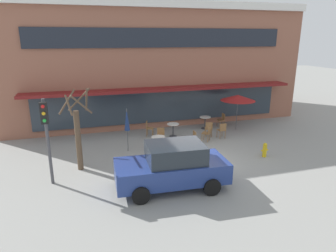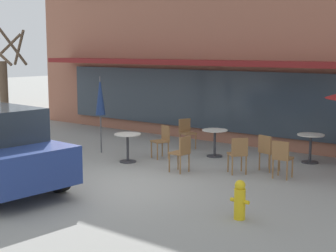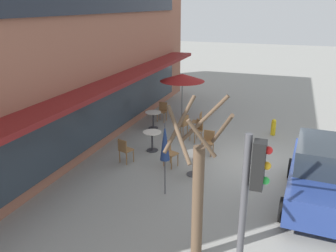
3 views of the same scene
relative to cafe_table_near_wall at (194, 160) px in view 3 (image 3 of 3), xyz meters
name	(u,v)px [view 3 (image 3 of 3)]	position (x,y,z in m)	size (l,w,h in m)	color
ground_plane	(261,166)	(1.40, -2.02, -0.52)	(80.00, 80.00, 0.00)	gray
building_facade	(12,43)	(1.40, 7.95, 3.30)	(19.32, 9.10, 7.64)	#935B47
cafe_table_near_wall	(194,160)	(0.00, 0.00, 0.00)	(0.70, 0.70, 0.76)	#333338
cafe_table_streetside	(152,138)	(1.41, 2.01, 0.00)	(0.70, 0.70, 0.76)	#333338
cafe_table_by_tree	(153,117)	(3.80, 2.92, 0.00)	(0.70, 0.70, 0.76)	#333338
patio_umbrella_green_folded	(182,77)	(5.56, 2.14, 1.51)	(2.10, 2.10, 2.20)	#4C4C51
patio_umbrella_cream_folded	(165,142)	(-1.47, 0.45, 1.11)	(0.28, 0.28, 2.20)	#4C4C51
cafe_chair_0	(169,152)	(0.38, 0.97, 0.01)	(0.52, 0.52, 0.89)	olive
cafe_chair_1	(125,149)	(0.07, 2.50, 0.01)	(0.51, 0.51, 0.89)	olive
cafe_chair_2	(183,124)	(3.37, 1.38, 0.01)	(0.49, 0.49, 0.89)	olive
cafe_chair_3	(198,121)	(3.98, 0.91, 0.01)	(0.43, 0.43, 0.89)	olive
cafe_chair_4	(198,129)	(2.97, 0.67, 0.01)	(0.56, 0.56, 0.89)	olive
cafe_chair_5	(162,110)	(4.96, 2.91, 0.01)	(0.40, 0.40, 0.89)	olive
cafe_chair_6	(208,141)	(1.82, -0.05, 0.01)	(0.41, 0.41, 0.89)	olive
parked_sedan	(325,174)	(-0.46, -3.84, 0.36)	(4.29, 2.20, 1.76)	navy
street_tree	(197,189)	(-3.79, -1.11, 1.14)	(1.37, 1.38, 3.60)	brown
traffic_light_pole	(250,198)	(-4.89, -2.27, 1.78)	(0.26, 0.44, 3.40)	#47474C
fire_hydrant	(273,127)	(4.71, -2.18, -0.16)	(0.36, 0.20, 0.71)	gold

